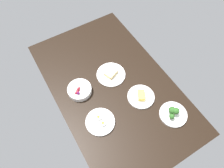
{
  "coord_description": "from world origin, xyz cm",
  "views": [
    {
      "loc": [
        65.3,
        -39.25,
        133.87
      ],
      "look_at": [
        0.0,
        0.0,
        6.0
      ],
      "focal_mm": 32.98,
      "sensor_mm": 36.0,
      "label": 1
    }
  ],
  "objects_px": {
    "bowl_berries": "(80,90)",
    "plate_broccoli": "(173,114)",
    "plate_cheese": "(141,96)",
    "plate_eggs": "(100,122)",
    "plate_sandwich": "(111,74)"
  },
  "relations": [
    {
      "from": "plate_eggs",
      "to": "bowl_berries",
      "type": "xyz_separation_m",
      "value": [
        -0.28,
        -0.01,
        0.01
      ]
    },
    {
      "from": "bowl_berries",
      "to": "plate_sandwich",
      "type": "bearing_deg",
      "value": 91.67
    },
    {
      "from": "plate_sandwich",
      "to": "plate_cheese",
      "type": "distance_m",
      "value": 0.28
    },
    {
      "from": "plate_broccoli",
      "to": "plate_sandwich",
      "type": "bearing_deg",
      "value": -158.69
    },
    {
      "from": "plate_cheese",
      "to": "bowl_berries",
      "type": "bearing_deg",
      "value": -127.11
    },
    {
      "from": "bowl_berries",
      "to": "plate_cheese",
      "type": "height_order",
      "value": "bowl_berries"
    },
    {
      "from": "plate_sandwich",
      "to": "plate_broccoli",
      "type": "xyz_separation_m",
      "value": [
        0.49,
        0.19,
        0.01
      ]
    },
    {
      "from": "plate_sandwich",
      "to": "bowl_berries",
      "type": "bearing_deg",
      "value": -88.33
    },
    {
      "from": "plate_eggs",
      "to": "plate_broccoli",
      "type": "bearing_deg",
      "value": 65.19
    },
    {
      "from": "plate_broccoli",
      "to": "plate_cheese",
      "type": "height_order",
      "value": "plate_broccoli"
    },
    {
      "from": "bowl_berries",
      "to": "plate_broccoli",
      "type": "distance_m",
      "value": 0.66
    },
    {
      "from": "plate_sandwich",
      "to": "plate_eggs",
      "type": "bearing_deg",
      "value": -41.48
    },
    {
      "from": "plate_eggs",
      "to": "plate_sandwich",
      "type": "bearing_deg",
      "value": 138.52
    },
    {
      "from": "bowl_berries",
      "to": "plate_broccoli",
      "type": "height_order",
      "value": "plate_broccoli"
    },
    {
      "from": "bowl_berries",
      "to": "plate_cheese",
      "type": "xyz_separation_m",
      "value": [
        0.26,
        0.35,
        -0.01
      ]
    }
  ]
}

